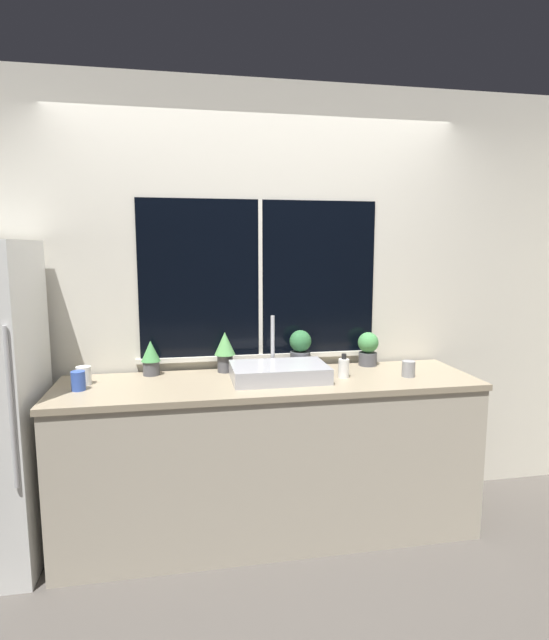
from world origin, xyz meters
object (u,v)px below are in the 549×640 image
at_px(potted_plant_far_right, 368,348).
at_px(sink, 279,372).
at_px(soap_bottle, 344,368).
at_px(mug_blue, 78,381).
at_px(potted_plant_center_right, 300,349).
at_px(potted_plant_center_left, 225,349).
at_px(mug_white, 84,376).
at_px(potted_plant_far_left, 151,357).
at_px(mug_grey, 408,369).

bearing_deg(potted_plant_far_right, sink, -159.05).
relative_size(potted_plant_far_right, soap_bottle, 1.54).
xyz_separation_m(potted_plant_far_right, mug_blue, (-1.73, -0.26, -0.06)).
bearing_deg(sink, mug_blue, -178.89).
bearing_deg(potted_plant_center_right, potted_plant_center_left, -180.00).
xyz_separation_m(potted_plant_center_right, mug_white, (-1.28, -0.15, -0.07)).
bearing_deg(potted_plant_far_left, mug_blue, -144.04).
xyz_separation_m(potted_plant_center_right, potted_plant_far_right, (0.45, -0.00, -0.01)).
distance_m(potted_plant_center_right, soap_bottle, 0.34).
bearing_deg(potted_plant_far_left, mug_white, -156.83).
height_order(mug_grey, mug_white, mug_white).
bearing_deg(sink, potted_plant_far_right, 20.95).
relative_size(potted_plant_far_left, mug_blue, 2.01).
height_order(potted_plant_far_left, mug_white, potted_plant_far_left).
distance_m(potted_plant_center_left, soap_bottle, 0.73).
bearing_deg(sink, potted_plant_center_right, 52.79).
bearing_deg(potted_plant_center_left, potted_plant_far_left, 180.00).
bearing_deg(mug_blue, mug_white, 86.16).
relative_size(sink, potted_plant_far_left, 2.62).
distance_m(potted_plant_far_left, soap_bottle, 1.15).
distance_m(potted_plant_far_left, potted_plant_far_right, 1.37).
height_order(sink, mug_grey, sink).
height_order(potted_plant_far_left, mug_grey, potted_plant_far_left).
height_order(potted_plant_center_left, mug_white, potted_plant_center_left).
xyz_separation_m(potted_plant_center_left, mug_white, (-0.80, -0.15, -0.09)).
xyz_separation_m(potted_plant_center_left, soap_bottle, (0.68, -0.26, -0.08)).
distance_m(potted_plant_far_left, potted_plant_center_left, 0.44).
bearing_deg(mug_blue, mug_grey, -1.62).
distance_m(potted_plant_far_right, mug_white, 1.73).
distance_m(potted_plant_far_right, mug_grey, 0.35).
xyz_separation_m(potted_plant_far_left, mug_grey, (1.50, -0.32, -0.06)).
bearing_deg(potted_plant_far_right, mug_white, -174.94).
distance_m(potted_plant_far_right, soap_bottle, 0.37).
bearing_deg(mug_grey, soap_bottle, 171.76).
relative_size(potted_plant_center_left, mug_blue, 2.37).
bearing_deg(potted_plant_center_left, soap_bottle, -21.17).
distance_m(sink, mug_white, 1.09).
bearing_deg(potted_plant_center_right, mug_grey, -28.56).
bearing_deg(potted_plant_far_left, sink, -18.33).
bearing_deg(soap_bottle, potted_plant_center_left, 158.83).
height_order(potted_plant_far_left, potted_plant_center_right, potted_plant_center_right).
bearing_deg(sink, potted_plant_far_left, 161.67).
height_order(potted_plant_center_right, potted_plant_far_right, potted_plant_center_right).
height_order(sink, soap_bottle, sink).
bearing_deg(mug_grey, mug_white, 174.94).
distance_m(potted_plant_far_left, mug_white, 0.39).
distance_m(potted_plant_center_right, mug_white, 1.29).
xyz_separation_m(potted_plant_center_right, soap_bottle, (0.20, -0.26, -0.07)).
relative_size(potted_plant_far_right, mug_blue, 2.08).
relative_size(potted_plant_center_right, mug_grey, 2.60).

